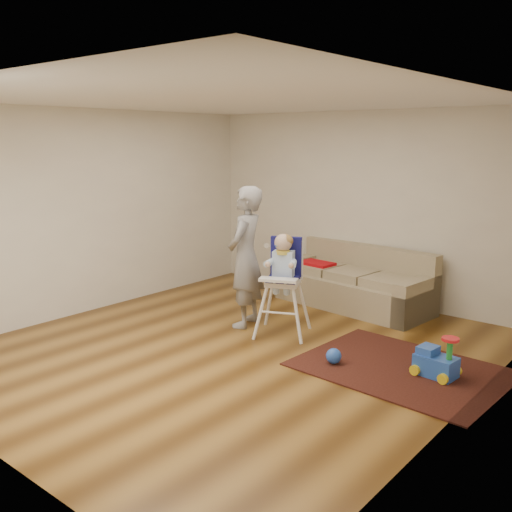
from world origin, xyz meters
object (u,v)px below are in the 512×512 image
Objects in this scene: side_table at (292,276)px; adult at (246,257)px; ride_on_toy at (437,355)px; sofa at (354,278)px; toy_ball at (334,356)px; high_chair at (283,286)px.

side_table is 0.28× the size of adult.
side_table is at bearing 156.06° from ride_on_toy.
toy_ball is at bearing -59.22° from sofa.
high_chair is at bearing -176.15° from ride_on_toy.
ride_on_toy is at bearing -34.87° from sofa.
ride_on_toy is 0.35× the size of high_chair.
high_chair reaches higher than toy_ball.
ride_on_toy is at bearing -26.05° from high_chair.
high_chair reaches higher than side_table.
adult reaches higher than high_chair.
high_chair is 0.70× the size of adult.
adult is at bearing -73.76° from side_table.
sofa is 2.46m from ride_on_toy.
toy_ball is (0.92, -1.97, -0.32)m from sofa.
toy_ball is at bearing -152.64° from ride_on_toy.
high_chair is at bearing 73.94° from adult.
toy_ball is at bearing 56.90° from adult.
toy_ball is (-0.94, -0.37, -0.13)m from ride_on_toy.
sofa is 1.13m from side_table.
high_chair is (-0.07, -1.54, 0.18)m from sofa.
side_table reaches higher than toy_ball.
sofa is at bearing -4.39° from side_table.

